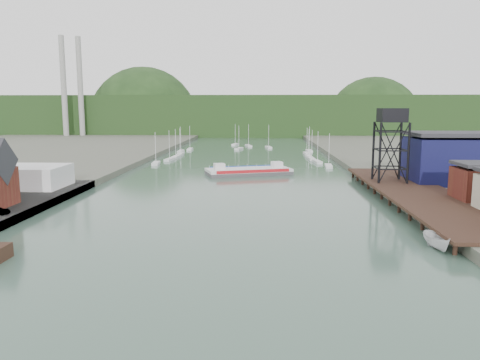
{
  "coord_description": "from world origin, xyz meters",
  "views": [
    {
      "loc": [
        6.63,
        -45.64,
        18.23
      ],
      "look_at": [
        2.47,
        46.23,
        4.0
      ],
      "focal_mm": 35.0,
      "sensor_mm": 36.0,
      "label": 1
    }
  ],
  "objects": [
    {
      "name": "smokestacks",
      "position": [
        -106.0,
        232.5,
        30.0
      ],
      "size": [
        11.2,
        8.2,
        60.0
      ],
      "color": "#979792",
      "rests_on": "ground"
    },
    {
      "name": "east_pier",
      "position": [
        37.0,
        45.0,
        1.9
      ],
      "size": [
        14.0,
        70.0,
        2.45
      ],
      "color": "black",
      "rests_on": "ground"
    },
    {
      "name": "blue_shed",
      "position": [
        50.0,
        60.0,
        7.06
      ],
      "size": [
        20.5,
        14.5,
        11.3
      ],
      "color": "#0C0F38",
      "rests_on": "east_land"
    },
    {
      "name": "marina_sailboats",
      "position": [
        0.08,
        138.46,
        0.35
      ],
      "size": [
        57.71,
        92.65,
        0.9
      ],
      "color": "silver",
      "rests_on": "ground"
    },
    {
      "name": "ground",
      "position": [
        0.0,
        0.0,
        0.0
      ],
      "size": [
        600.0,
        600.0,
        0.0
      ],
      "primitive_type": "plane",
      "color": "#324E3F",
      "rests_on": "ground"
    },
    {
      "name": "chain_ferry",
      "position": [
        3.22,
        82.31,
        0.95
      ],
      "size": [
        24.71,
        15.83,
        3.31
      ],
      "rotation": [
        0.0,
        0.0,
        0.31
      ],
      "color": "#49494C",
      "rests_on": "ground"
    },
    {
      "name": "distant_hills",
      "position": [
        -3.98,
        301.35,
        10.38
      ],
      "size": [
        500.0,
        120.0,
        80.0
      ],
      "color": "#1A3115",
      "rests_on": "ground"
    },
    {
      "name": "lift_tower",
      "position": [
        35.0,
        58.0,
        15.65
      ],
      "size": [
        6.5,
        6.5,
        16.0
      ],
      "color": "black",
      "rests_on": "east_pier"
    },
    {
      "name": "white_shed",
      "position": [
        -44.0,
        50.0,
        3.85
      ],
      "size": [
        18.0,
        12.0,
        4.5
      ],
      "primitive_type": "cube",
      "color": "silver",
      "rests_on": "west_quay"
    },
    {
      "name": "motorboat",
      "position": [
        29.5,
        14.0,
        1.1
      ],
      "size": [
        2.95,
        5.94,
        2.2
      ],
      "primitive_type": "imported",
      "rotation": [
        0.0,
        0.0,
        0.15
      ],
      "color": "silver",
      "rests_on": "ground"
    }
  ]
}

